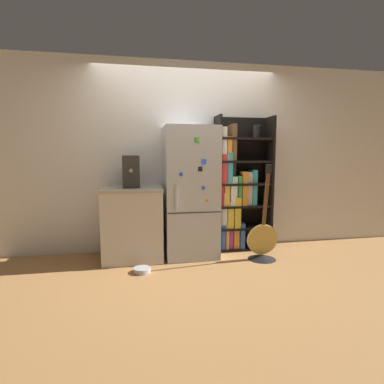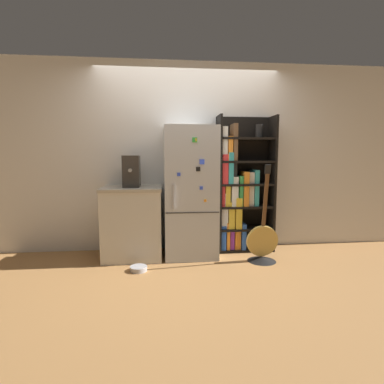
{
  "view_description": "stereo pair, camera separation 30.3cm",
  "coord_description": "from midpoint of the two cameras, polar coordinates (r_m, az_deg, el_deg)",
  "views": [
    {
      "loc": [
        -0.67,
        -3.7,
        1.31
      ],
      "look_at": [
        0.03,
        0.15,
        0.84
      ],
      "focal_mm": 28.0,
      "sensor_mm": 36.0,
      "label": 1
    },
    {
      "loc": [
        -0.37,
        -3.74,
        1.31
      ],
      "look_at": [
        0.03,
        0.15,
        0.84
      ],
      "focal_mm": 28.0,
      "sensor_mm": 36.0,
      "label": 2
    }
  ],
  "objects": [
    {
      "name": "ground_plane",
      "position": [
        3.98,
        -2.21,
        -12.44
      ],
      "size": [
        16.0,
        16.0,
        0.0
      ],
      "primitive_type": "plane",
      "color": "#A87542"
    },
    {
      "name": "wall_back",
      "position": [
        4.23,
        -3.21,
        6.64
      ],
      "size": [
        8.0,
        0.05,
        2.6
      ],
      "color": "white",
      "rests_on": "ground_plane"
    },
    {
      "name": "refrigerator",
      "position": [
        3.92,
        -2.56,
        -0.04
      ],
      "size": [
        0.68,
        0.65,
        1.69
      ],
      "color": "silver",
      "rests_on": "ground_plane"
    },
    {
      "name": "bookshelf",
      "position": [
        4.23,
        6.41,
        0.41
      ],
      "size": [
        0.78,
        0.34,
        1.86
      ],
      "color": "black",
      "rests_on": "ground_plane"
    },
    {
      "name": "kitchen_counter",
      "position": [
        3.96,
        -13.42,
        -5.78
      ],
      "size": [
        0.76,
        0.65,
        0.92
      ],
      "color": "beige",
      "rests_on": "ground_plane"
    },
    {
      "name": "espresso_machine",
      "position": [
        3.89,
        -13.7,
        3.82
      ],
      "size": [
        0.21,
        0.37,
        0.4
      ],
      "color": "#38332D",
      "rests_on": "kitchen_counter"
    },
    {
      "name": "guitar",
      "position": [
        3.94,
        11.08,
        -10.1
      ],
      "size": [
        0.4,
        0.36,
        1.22
      ],
      "color": "black",
      "rests_on": "ground_plane"
    },
    {
      "name": "pet_bowl",
      "position": [
        3.58,
        -11.97,
        -14.32
      ],
      "size": [
        0.2,
        0.2,
        0.05
      ],
      "color": "#B7B7BC",
      "rests_on": "ground_plane"
    }
  ]
}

